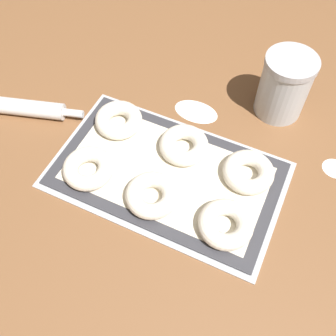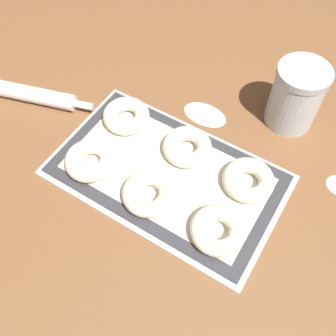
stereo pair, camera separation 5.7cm
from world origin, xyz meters
name	(u,v)px [view 1 (the left image)]	position (x,y,z in m)	size (l,w,h in m)	color
ground_plane	(167,175)	(0.00, 0.00, 0.00)	(2.80, 2.80, 0.00)	brown
baking_tray	(168,174)	(0.00, 0.00, 0.00)	(0.52, 0.31, 0.01)	#B2B5BA
baking_mat	(168,173)	(0.00, 0.00, 0.01)	(0.50, 0.29, 0.00)	#333338
bagel_front_left	(88,168)	(-0.16, -0.07, 0.03)	(0.11, 0.11, 0.04)	silver
bagel_front_center	(154,196)	(0.00, -0.07, 0.03)	(0.11, 0.11, 0.04)	silver
bagel_front_right	(226,224)	(0.17, -0.07, 0.03)	(0.11, 0.11, 0.04)	silver
bagel_back_left	(119,120)	(-0.17, 0.08, 0.03)	(0.11, 0.11, 0.04)	silver
bagel_back_center	(184,145)	(0.01, 0.08, 0.03)	(0.11, 0.11, 0.04)	silver
bagel_back_right	(248,172)	(0.17, 0.07, 0.03)	(0.11, 0.11, 0.04)	silver
flour_canister	(284,86)	(0.17, 0.30, 0.08)	(0.12, 0.12, 0.16)	silver
rolling_pin	(7,106)	(-0.45, 0.01, 0.02)	(0.39, 0.13, 0.04)	silver
flour_patch_near	(335,168)	(0.34, 0.18, 0.00)	(0.06, 0.05, 0.00)	white
flour_patch_far	(196,111)	(-0.01, 0.21, 0.00)	(0.11, 0.07, 0.00)	white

